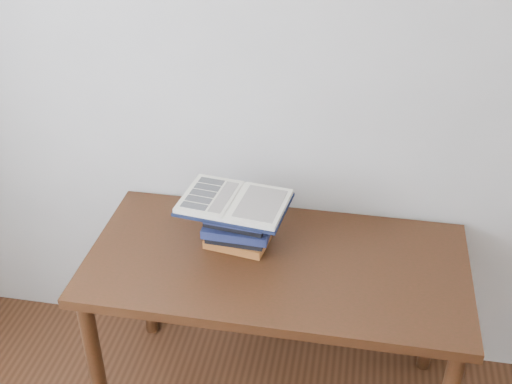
# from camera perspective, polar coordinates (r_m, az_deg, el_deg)

# --- Properties ---
(desk) EXTENTS (1.40, 0.70, 0.75)m
(desk) POSITION_cam_1_polar(r_m,az_deg,el_deg) (2.43, 1.80, -7.82)
(desk) COLOR #411E10
(desk) RESTS_ON ground
(book_stack) EXTENTS (0.25, 0.21, 0.19)m
(book_stack) POSITION_cam_1_polar(r_m,az_deg,el_deg) (2.39, -1.62, -2.82)
(book_stack) COLOR #994D22
(book_stack) RESTS_ON desk
(open_book) EXTENTS (0.41, 0.31, 0.03)m
(open_book) POSITION_cam_1_polar(r_m,az_deg,el_deg) (2.31, -1.92, -0.91)
(open_book) COLOR black
(open_book) RESTS_ON book_stack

